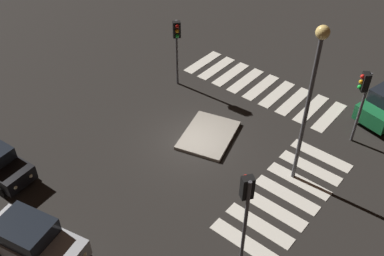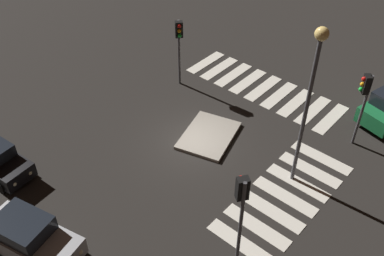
{
  "view_description": "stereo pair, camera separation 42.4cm",
  "coord_description": "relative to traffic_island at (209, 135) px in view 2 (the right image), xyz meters",
  "views": [
    {
      "loc": [
        -13.51,
        -11.22,
        15.66
      ],
      "look_at": [
        0.0,
        0.0,
        1.0
      ],
      "focal_mm": 41.54,
      "sensor_mm": 36.0,
      "label": 1
    },
    {
      "loc": [
        -13.23,
        -11.55,
        15.66
      ],
      "look_at": [
        0.0,
        0.0,
        1.0
      ],
      "focal_mm": 41.54,
      "sensor_mm": 36.0,
      "label": 2
    }
  ],
  "objects": [
    {
      "name": "street_lamp",
      "position": [
        0.29,
        -5.0,
        5.35
      ],
      "size": [
        0.56,
        0.56,
        8.03
      ],
      "color": "#47474C",
      "rests_on": "ground"
    },
    {
      "name": "traffic_light_east",
      "position": [
        4.54,
        -5.93,
        3.1
      ],
      "size": [
        0.54,
        0.53,
        4.21
      ],
      "rotation": [
        0.0,
        0.0,
        2.29
      ],
      "color": "#47474C",
      "rests_on": "ground"
    },
    {
      "name": "traffic_light_south",
      "position": [
        -5.15,
        -5.64,
        3.43
      ],
      "size": [
        0.54,
        0.53,
        4.65
      ],
      "rotation": [
        0.0,
        0.0,
        0.96
      ],
      "color": "#47474C",
      "rests_on": "ground"
    },
    {
      "name": "car_silver",
      "position": [
        -10.3,
        0.85,
        0.82
      ],
      "size": [
        2.71,
        4.5,
        1.85
      ],
      "rotation": [
        0.0,
        0.0,
        -1.34
      ],
      "color": "#9EA0A5",
      "rests_on": "ground"
    },
    {
      "name": "traffic_island",
      "position": [
        0.0,
        0.0,
        0.0
      ],
      "size": [
        3.93,
        3.36,
        0.18
      ],
      "color": "gray",
      "rests_on": "ground"
    },
    {
      "name": "crosswalk_near",
      "position": [
        -0.94,
        -5.37,
        -0.08
      ],
      "size": [
        7.6,
        3.2,
        0.02
      ],
      "color": "silver",
      "rests_on": "ground"
    },
    {
      "name": "crosswalk_side",
      "position": [
        5.73,
        0.37,
        -0.08
      ],
      "size": [
        3.2,
        9.9,
        0.02
      ],
      "color": "silver",
      "rests_on": "ground"
    },
    {
      "name": "traffic_light_north",
      "position": [
        2.67,
        4.51,
        3.16
      ],
      "size": [
        0.54,
        0.53,
        4.28
      ],
      "rotation": [
        0.0,
        0.0,
        -2.29
      ],
      "color": "#47474C",
      "rests_on": "ground"
    },
    {
      "name": "ground_plane",
      "position": [
        -0.94,
        0.37,
        -0.09
      ],
      "size": [
        80.0,
        80.0,
        0.0
      ],
      "primitive_type": "plane",
      "color": "black"
    }
  ]
}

